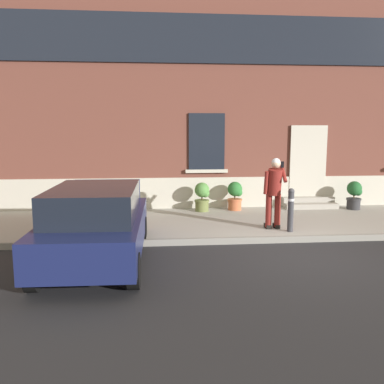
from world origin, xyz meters
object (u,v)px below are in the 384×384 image
(person_on_phone, at_px, (274,189))
(planter_olive, at_px, (202,196))
(planter_cream, at_px, (123,198))
(hatchback_car_navy, at_px, (96,223))
(bollard_far_left, at_px, (127,211))
(planter_terracotta, at_px, (235,195))
(planter_charcoal, at_px, (354,194))
(bollard_near_person, at_px, (291,208))

(person_on_phone, bearing_deg, planter_olive, 133.52)
(planter_cream, bearing_deg, person_on_phone, -30.41)
(hatchback_car_navy, xyz_separation_m, planter_cream, (0.20, 4.04, -0.18))
(bollard_far_left, relative_size, planter_terracotta, 1.22)
(planter_terracotta, xyz_separation_m, planter_charcoal, (3.64, -0.21, 0.00))
(bollard_near_person, relative_size, planter_cream, 1.22)
(bollard_near_person, distance_m, person_on_phone, 0.62)
(bollard_near_person, xyz_separation_m, planter_cream, (-4.13, 2.52, -0.11))
(bollard_near_person, height_order, planter_charcoal, bollard_near_person)
(bollard_far_left, bearing_deg, bollard_near_person, 0.00)
(bollard_far_left, height_order, planter_terracotta, bollard_far_left)
(bollard_far_left, xyz_separation_m, planter_charcoal, (6.70, 2.58, -0.11))
(bollard_near_person, height_order, planter_terracotta, bollard_near_person)
(bollard_near_person, bearing_deg, hatchback_car_navy, -160.63)
(bollard_far_left, bearing_deg, planter_charcoal, 21.05)
(hatchback_car_navy, xyz_separation_m, planter_charcoal, (7.18, 4.10, -0.18))
(planter_cream, height_order, planter_charcoal, same)
(hatchback_car_navy, distance_m, planter_terracotta, 5.58)
(hatchback_car_navy, bearing_deg, planter_charcoal, 29.72)
(bollard_far_left, height_order, planter_olive, bollard_far_left)
(bollard_near_person, distance_m, planter_charcoal, 3.85)
(person_on_phone, bearing_deg, planter_cream, 161.67)
(hatchback_car_navy, relative_size, planter_cream, 4.77)
(planter_olive, bearing_deg, bollard_far_left, -127.19)
(person_on_phone, xyz_separation_m, planter_terracotta, (-0.46, 2.50, -0.54))
(planter_cream, relative_size, planter_terracotta, 1.00)
(hatchback_car_navy, distance_m, bollard_near_person, 4.59)
(bollard_far_left, bearing_deg, planter_terracotta, 42.36)
(hatchback_car_navy, bearing_deg, person_on_phone, 24.36)
(planter_terracotta, relative_size, planter_charcoal, 1.00)
(planter_cream, xyz_separation_m, planter_charcoal, (6.98, 0.06, 0.00))
(bollard_near_person, height_order, person_on_phone, person_on_phone)
(person_on_phone, bearing_deg, planter_terracotta, 112.55)
(hatchback_car_navy, height_order, planter_cream, hatchback_car_navy)
(hatchback_car_navy, bearing_deg, bollard_near_person, 19.37)
(hatchback_car_navy, bearing_deg, bollard_far_left, 72.29)
(planter_cream, bearing_deg, bollard_far_left, -83.60)
(person_on_phone, distance_m, planter_cream, 4.44)
(bollard_near_person, xyz_separation_m, bollard_far_left, (-3.84, 0.00, 0.00))
(hatchback_car_navy, distance_m, planter_charcoal, 8.27)
(planter_terracotta, bearing_deg, bollard_far_left, -137.64)
(planter_terracotta, bearing_deg, planter_charcoal, -3.24)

